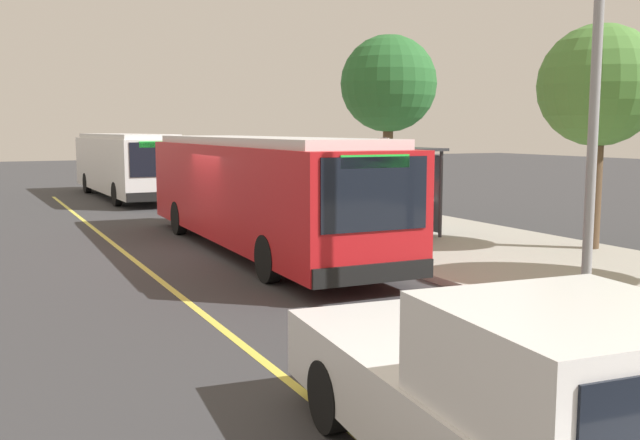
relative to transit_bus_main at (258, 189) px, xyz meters
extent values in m
plane|color=#38383A|center=(-0.35, -1.01, -1.62)|extent=(120.00, 120.00, 0.00)
cube|color=#A8A399|center=(-0.35, 4.99, -1.54)|extent=(44.00, 6.40, 0.15)
cube|color=#E0D64C|center=(-0.35, -3.21, -1.61)|extent=(36.00, 0.14, 0.01)
cube|color=red|center=(-0.02, -0.01, -0.07)|extent=(12.41, 2.80, 2.40)
cube|color=silver|center=(-0.02, -0.01, 1.23)|extent=(11.42, 2.52, 0.20)
cube|color=black|center=(6.18, -0.13, 0.36)|extent=(0.08, 2.17, 1.34)
cube|color=black|center=(0.01, 1.28, 0.22)|extent=(10.88, 0.26, 1.06)
cube|color=white|center=(0.01, 1.28, -1.05)|extent=(11.74, 0.26, 0.28)
cube|color=#26D83F|center=(6.18, -0.13, 0.95)|extent=(0.06, 1.40, 0.24)
cube|color=black|center=(6.19, -0.13, -1.09)|extent=(0.13, 2.50, 0.36)
cylinder|color=black|center=(3.84, 1.07, -1.12)|extent=(1.01, 0.30, 1.00)
cylinder|color=black|center=(3.79, -1.24, -1.12)|extent=(1.01, 0.30, 1.00)
cylinder|color=black|center=(-3.70, 1.22, -1.12)|extent=(1.01, 0.30, 1.00)
cylinder|color=black|center=(-3.75, -1.09, -1.12)|extent=(1.01, 0.30, 1.00)
cube|color=white|center=(-16.34, -0.21, -0.07)|extent=(11.42, 2.85, 2.40)
cube|color=silver|center=(-16.34, -0.21, 1.23)|extent=(10.50, 2.57, 0.20)
cube|color=black|center=(-10.65, -0.06, 0.36)|extent=(0.10, 2.17, 1.34)
cube|color=black|center=(-16.37, 1.08, 0.22)|extent=(9.99, 0.31, 1.06)
cube|color=#197259|center=(-16.37, 1.08, -1.05)|extent=(10.78, 0.32, 0.28)
cube|color=#26D83F|center=(-10.64, -0.06, 0.95)|extent=(0.07, 1.40, 0.24)
cube|color=black|center=(-10.63, -0.06, -1.09)|extent=(0.15, 2.50, 0.36)
cylinder|color=black|center=(-12.85, 1.04, -1.12)|extent=(1.01, 0.31, 1.00)
cylinder|color=black|center=(-12.79, -1.27, -1.12)|extent=(1.01, 0.31, 1.00)
cylinder|color=black|center=(-19.77, 0.85, -1.12)|extent=(1.01, 0.31, 1.00)
cylinder|color=black|center=(-19.71, -1.45, -1.12)|extent=(1.01, 0.31, 1.00)
cube|color=white|center=(12.54, -2.66, -0.94)|extent=(5.56, 2.48, 0.75)
cube|color=white|center=(13.49, -2.75, -0.17)|extent=(2.05, 2.06, 0.80)
cylinder|color=black|center=(11.01, -1.62, -1.24)|extent=(0.78, 0.31, 0.76)
cylinder|color=black|center=(10.85, -3.41, -1.24)|extent=(0.78, 0.31, 0.76)
cylinder|color=#333338|center=(0.99, 5.05, -0.27)|extent=(0.10, 0.10, 2.40)
cylinder|color=#333338|center=(0.99, 3.75, -0.27)|extent=(0.10, 0.10, 2.40)
cylinder|color=#333338|center=(-1.61, 5.05, -0.27)|extent=(0.10, 0.10, 2.40)
cylinder|color=#333338|center=(-1.61, 3.75, -0.27)|extent=(0.10, 0.10, 2.40)
cube|color=#333338|center=(-0.31, 4.40, 0.97)|extent=(2.90, 1.60, 0.08)
cube|color=#4C606B|center=(-0.31, 5.05, -0.27)|extent=(2.47, 0.04, 2.16)
cube|color=navy|center=(-1.61, 4.40, -0.32)|extent=(0.06, 1.11, 1.82)
cube|color=brown|center=(-0.15, 4.64, -1.02)|extent=(1.60, 0.44, 0.06)
cube|color=brown|center=(-0.15, 4.88, -0.74)|extent=(1.60, 0.05, 0.44)
cube|color=#333338|center=(-0.87, 4.64, -1.24)|extent=(0.08, 0.40, 0.45)
cube|color=#333338|center=(0.57, 4.64, -1.24)|extent=(0.08, 0.40, 0.45)
cylinder|color=#333338|center=(1.67, 2.81, -0.07)|extent=(0.07, 0.07, 2.80)
cube|color=white|center=(1.67, 2.79, 1.03)|extent=(0.44, 0.03, 0.56)
cube|color=red|center=(1.67, 2.77, 1.03)|extent=(0.40, 0.01, 0.16)
cylinder|color=#282D47|center=(1.51, 3.09, -1.04)|extent=(0.14, 0.14, 0.85)
cylinder|color=#282D47|center=(1.51, 2.91, -1.04)|extent=(0.14, 0.14, 0.85)
cube|color=red|center=(1.51, 3.00, -0.31)|extent=(0.24, 0.40, 0.62)
sphere|color=tan|center=(1.51, 3.00, 0.11)|extent=(0.22, 0.22, 0.22)
cylinder|color=brown|center=(4.23, 7.40, 0.01)|extent=(0.36, 0.36, 2.95)
sphere|color=#4C8438|center=(4.23, 7.40, 2.61)|extent=(3.00, 3.00, 3.00)
cylinder|color=brown|center=(-4.54, 6.72, 0.20)|extent=(0.36, 0.36, 3.33)
sphere|color=#28662D|center=(-4.54, 6.72, 3.13)|extent=(3.39, 3.39, 3.39)
cylinder|color=gray|center=(8.92, 2.24, 1.73)|extent=(0.16, 0.16, 6.40)
camera|label=1|loc=(17.18, -6.64, 1.51)|focal=39.96mm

